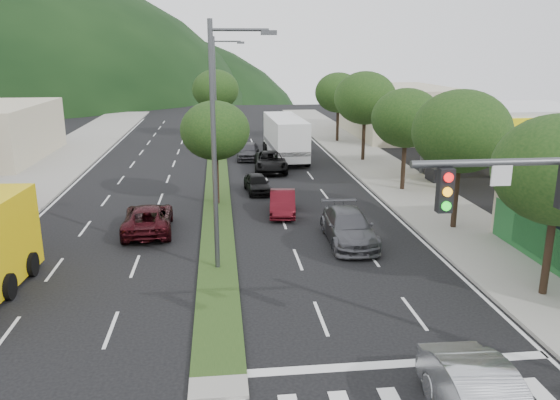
{
  "coord_description": "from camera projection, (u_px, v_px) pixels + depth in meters",
  "views": [
    {
      "loc": [
        0.22,
        -13.42,
        8.82
      ],
      "look_at": [
        2.86,
        10.12,
        2.35
      ],
      "focal_mm": 35.0,
      "sensor_mm": 36.0,
      "label": 1
    }
  ],
  "objects": [
    {
      "name": "car_queue_c",
      "position": [
        283.0,
        203.0,
        30.43
      ],
      "size": [
        1.81,
        4.09,
        1.31
      ],
      "primitive_type": "imported",
      "rotation": [
        0.0,
        0.0,
        -0.11
      ],
      "color": "#440B12",
      "rests_on": "ground"
    },
    {
      "name": "tree_r_e",
      "position": [
        338.0,
        93.0,
        53.51
      ],
      "size": [
        4.6,
        4.6,
        6.71
      ],
      "color": "black",
      "rests_on": "sidewalk_right"
    },
    {
      "name": "sidewalk_right",
      "position": [
        386.0,
        173.0,
        40.46
      ],
      "size": [
        5.0,
        90.0,
        0.15
      ],
      "primitive_type": "cube",
      "color": "gray",
      "rests_on": "ground"
    },
    {
      "name": "median",
      "position": [
        217.0,
        169.0,
        41.99
      ],
      "size": [
        1.6,
        56.0,
        0.12
      ],
      "primitive_type": "cube",
      "color": "#213B15",
      "rests_on": "ground"
    },
    {
      "name": "motorhome",
      "position": [
        285.0,
        137.0,
        45.76
      ],
      "size": [
        3.19,
        9.27,
        3.52
      ],
      "rotation": [
        0.0,
        0.0,
        0.04
      ],
      "color": "silver",
      "rests_on": "ground"
    },
    {
      "name": "tree_med_near",
      "position": [
        215.0,
        131.0,
        31.25
      ],
      "size": [
        4.0,
        4.0,
        6.02
      ],
      "color": "black",
      "rests_on": "median"
    },
    {
      "name": "tree_r_b",
      "position": [
        461.0,
        131.0,
        26.63
      ],
      "size": [
        4.8,
        4.8,
        6.94
      ],
      "color": "black",
      "rests_on": "sidewalk_right"
    },
    {
      "name": "tree_r_d",
      "position": [
        365.0,
        98.0,
        43.85
      ],
      "size": [
        5.0,
        5.0,
        7.17
      ],
      "color": "black",
      "rests_on": "sidewalk_right"
    },
    {
      "name": "tree_med_far",
      "position": [
        216.0,
        90.0,
        56.02
      ],
      "size": [
        4.8,
        4.8,
        6.94
      ],
      "color": "black",
      "rests_on": "median"
    },
    {
      "name": "tree_r_a",
      "position": [
        559.0,
        170.0,
        19.02
      ],
      "size": [
        4.6,
        4.6,
        6.63
      ],
      "color": "black",
      "rests_on": "sidewalk_right"
    },
    {
      "name": "suv_maroon",
      "position": [
        148.0,
        218.0,
        27.43
      ],
      "size": [
        2.61,
        5.2,
        1.41
      ],
      "primitive_type": "imported",
      "rotation": [
        0.0,
        0.0,
        3.2
      ],
      "color": "black",
      "rests_on": "ground"
    },
    {
      "name": "streetlight_near",
      "position": [
        219.0,
        137.0,
        21.38
      ],
      "size": [
        2.6,
        0.25,
        10.0
      ],
      "color": "#47494C",
      "rests_on": "ground"
    },
    {
      "name": "tree_r_c",
      "position": [
        406.0,
        118.0,
        34.38
      ],
      "size": [
        4.4,
        4.4,
        6.48
      ],
      "color": "black",
      "rests_on": "sidewalk_right"
    },
    {
      "name": "streetlight_mid",
      "position": [
        218.0,
        92.0,
        45.35
      ],
      "size": [
        2.6,
        0.25,
        10.0
      ],
      "color": "#47494C",
      "rests_on": "ground"
    },
    {
      "name": "bldg_right_far",
      "position": [
        398.0,
        111.0,
        58.76
      ],
      "size": [
        10.0,
        16.0,
        5.2
      ],
      "primitive_type": "cube",
      "color": "#BEB697",
      "rests_on": "ground"
    },
    {
      "name": "ground",
      "position": [
        218.0,
        380.0,
        15.17
      ],
      "size": [
        160.0,
        160.0,
        0.0
      ],
      "primitive_type": "plane",
      "color": "black",
      "rests_on": "ground"
    },
    {
      "name": "gas_canopy",
      "position": [
        496.0,
        115.0,
        37.08
      ],
      "size": [
        12.2,
        8.2,
        5.25
      ],
      "color": "silver",
      "rests_on": "ground"
    },
    {
      "name": "sidewalk_left",
      "position": [
        28.0,
        182.0,
        37.71
      ],
      "size": [
        6.0,
        90.0,
        0.15
      ],
      "primitive_type": "cube",
      "color": "gray",
      "rests_on": "ground"
    },
    {
      "name": "car_queue_b",
      "position": [
        349.0,
        227.0,
        25.88
      ],
      "size": [
        2.26,
        5.32,
        1.53
      ],
      "primitive_type": "imported",
      "rotation": [
        0.0,
        0.0,
        -0.02
      ],
      "color": "#4E4E53",
      "rests_on": "ground"
    },
    {
      "name": "car_queue_a",
      "position": [
        257.0,
        183.0,
        35.12
      ],
      "size": [
        1.77,
        3.67,
        1.21
      ],
      "primitive_type": "imported",
      "rotation": [
        0.0,
        0.0,
        0.1
      ],
      "color": "black",
      "rests_on": "ground"
    },
    {
      "name": "car_queue_d",
      "position": [
        271.0,
        162.0,
        41.37
      ],
      "size": [
        2.75,
        5.4,
        1.46
      ],
      "primitive_type": "imported",
      "rotation": [
        0.0,
        0.0,
        -0.06
      ],
      "color": "black",
      "rests_on": "ground"
    },
    {
      "name": "car_queue_e",
      "position": [
        248.0,
        151.0,
        46.02
      ],
      "size": [
        2.2,
        4.32,
        1.41
      ],
      "primitive_type": "imported",
      "rotation": [
        0.0,
        0.0,
        -0.13
      ],
      "color": "#454449",
      "rests_on": "ground"
    }
  ]
}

